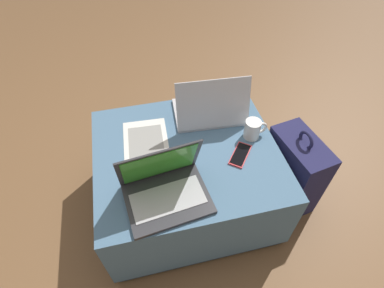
{
  "coord_description": "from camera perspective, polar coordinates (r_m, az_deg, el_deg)",
  "views": [
    {
      "loc": [
        -0.18,
        -0.88,
        1.49
      ],
      "look_at": [
        0.02,
        -0.03,
        0.51
      ],
      "focal_mm": 28.0,
      "sensor_mm": 36.0,
      "label": 1
    }
  ],
  "objects": [
    {
      "name": "ground_plane",
      "position": [
        1.74,
        -0.86,
        -10.55
      ],
      "size": [
        14.0,
        14.0,
        0.0
      ],
      "primitive_type": "plane",
      "color": "brown"
    },
    {
      "name": "ottoman",
      "position": [
        1.56,
        -0.95,
        -6.45
      ],
      "size": [
        0.86,
        0.76,
        0.43
      ],
      "color": "#2A3D4E",
      "rests_on": "ground_plane"
    },
    {
      "name": "laptop_near",
      "position": [
        1.22,
        -5.23,
        -8.11
      ],
      "size": [
        0.36,
        0.3,
        0.26
      ],
      "rotation": [
        0.0,
        0.0,
        0.12
      ],
      "color": "#333338",
      "rests_on": "ottoman"
    },
    {
      "name": "laptop_far",
      "position": [
        1.52,
        3.45,
        6.64
      ],
      "size": [
        0.37,
        0.28,
        0.26
      ],
      "rotation": [
        0.0,
        0.0,
        3.07
      ],
      "color": "silver",
      "rests_on": "ottoman"
    },
    {
      "name": "cell_phone",
      "position": [
        1.39,
        9.18,
        -2.01
      ],
      "size": [
        0.14,
        0.16,
        0.01
      ],
      "rotation": [
        0.0,
        0.0,
        2.47
      ],
      "color": "red",
      "rests_on": "ottoman"
    },
    {
      "name": "backpack",
      "position": [
        1.68,
        18.91,
        -4.97
      ],
      "size": [
        0.26,
        0.34,
        0.51
      ],
      "rotation": [
        0.0,
        0.0,
        1.74
      ],
      "color": "#23234C",
      "rests_on": "ground_plane"
    },
    {
      "name": "paper_sheet",
      "position": [
        1.45,
        -8.78,
        0.45
      ],
      "size": [
        0.23,
        0.31,
        0.0
      ],
      "rotation": [
        0.0,
        0.0,
        -0.05
      ],
      "color": "silver",
      "rests_on": "ottoman"
    },
    {
      "name": "coffee_mug",
      "position": [
        1.45,
        11.56,
        2.8
      ],
      "size": [
        0.11,
        0.08,
        0.1
      ],
      "color": "white",
      "rests_on": "ottoman"
    }
  ]
}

